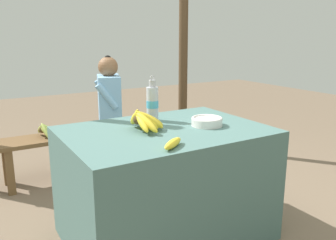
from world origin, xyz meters
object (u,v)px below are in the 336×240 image
Objects in this scene: banana_bunch_green at (46,130)px; seated_vendor at (105,107)px; serving_bowl at (207,121)px; support_post_far at (183,25)px; banana_bunch_ripe at (144,119)px; wooden_bench at (97,136)px; water_bottle at (152,103)px; loose_banana_front at (173,143)px.

seated_vendor is at bearing -1.53° from banana_bunch_green.
serving_bowl is 1.95m from support_post_far.
banana_bunch_ripe is 1.34m from banana_bunch_green.
wooden_bench is at bearing 0.47° from banana_bunch_green.
banana_bunch_ripe is at bearing -75.52° from banana_bunch_green.
support_post_far is (1.14, 0.26, 1.04)m from wooden_bench.
banana_bunch_ripe is 0.41m from serving_bowl.
serving_bowl is 1.44m from wooden_bench.
support_post_far reaches higher than wooden_bench.
seated_vendor reaches higher than wooden_bench.
banana_bunch_ripe is 0.29× the size of seated_vendor.
wooden_bench is at bearing 101.16° from serving_bowl.
seated_vendor reaches higher than banana_bunch_green.
serving_bowl is 0.18× the size of seated_vendor.
water_bottle is at bearing 128.09° from serving_bowl.
loose_banana_front is at bearing -147.24° from serving_bowl.
banana_bunch_green is at bearing -179.53° from wooden_bench.
water_bottle is at bearing 105.18° from seated_vendor.
seated_vendor is 1.33m from support_post_far.
support_post_far is at bearing 55.59° from loose_banana_front.
loose_banana_front reaches higher than banana_bunch_green.
loose_banana_front is at bearing -95.39° from wooden_bench.
banana_bunch_ripe is 1.77× the size of loose_banana_front.
support_post_far reaches higher than banana_bunch_ripe.
loose_banana_front reaches higher than wooden_bench.
water_bottle is 1.07m from seated_vendor.
banana_bunch_green is 0.10× the size of support_post_far.
loose_banana_front is (-0.19, -0.57, -0.10)m from water_bottle.
seated_vendor is at bearing 87.12° from water_bottle.
seated_vendor is 4.08× the size of banana_bunch_green.
seated_vendor is (0.22, 1.24, -0.16)m from banana_bunch_ripe.
support_post_far is (1.30, 1.89, 0.64)m from loose_banana_front.
serving_bowl is 1.56m from banana_bunch_green.
banana_bunch_green is at bearing -170.58° from support_post_far.
banana_bunch_green is at bearing 100.46° from loose_banana_front.
seated_vendor is (0.09, -0.02, 0.28)m from wooden_bench.
water_bottle is 0.11× the size of support_post_far.
water_bottle is at bearing 50.18° from banana_bunch_ripe.
water_bottle reaches higher than serving_bowl.
serving_bowl is 0.50m from loose_banana_front.
water_bottle is (0.16, 0.20, 0.05)m from banana_bunch_ripe.
support_post_far reaches higher than seated_vendor.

